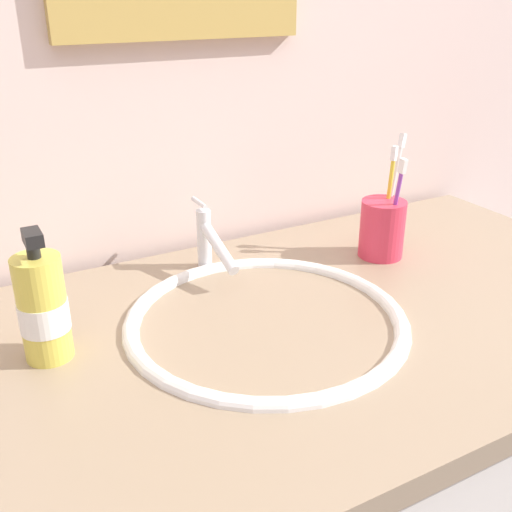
{
  "coord_description": "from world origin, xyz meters",
  "views": [
    {
      "loc": [
        -0.38,
        -0.62,
        1.32
      ],
      "look_at": [
        -0.02,
        0.05,
        0.98
      ],
      "focal_mm": 42.21,
      "sensor_mm": 36.0,
      "label": 1
    }
  ],
  "objects_px": {
    "faucet": "(209,241)",
    "toothbrush_purple": "(396,202)",
    "toothbrush_cup": "(382,229)",
    "toothbrush_white": "(393,185)",
    "toothbrush_yellow": "(389,193)",
    "soap_dispenser": "(43,308)"
  },
  "relations": [
    {
      "from": "toothbrush_purple",
      "to": "soap_dispenser",
      "type": "xyz_separation_m",
      "value": [
        -0.58,
        -0.02,
        -0.04
      ]
    },
    {
      "from": "toothbrush_yellow",
      "to": "toothbrush_purple",
      "type": "distance_m",
      "value": 0.03
    },
    {
      "from": "toothbrush_white",
      "to": "soap_dispenser",
      "type": "distance_m",
      "value": 0.61
    },
    {
      "from": "toothbrush_cup",
      "to": "toothbrush_purple",
      "type": "distance_m",
      "value": 0.06
    },
    {
      "from": "soap_dispenser",
      "to": "toothbrush_purple",
      "type": "bearing_deg",
      "value": 2.46
    },
    {
      "from": "toothbrush_white",
      "to": "toothbrush_purple",
      "type": "bearing_deg",
      "value": -123.54
    },
    {
      "from": "toothbrush_yellow",
      "to": "faucet",
      "type": "bearing_deg",
      "value": 166.23
    },
    {
      "from": "faucet",
      "to": "toothbrush_white",
      "type": "distance_m",
      "value": 0.33
    },
    {
      "from": "faucet",
      "to": "toothbrush_purple",
      "type": "relative_size",
      "value": 0.87
    },
    {
      "from": "toothbrush_cup",
      "to": "toothbrush_white",
      "type": "distance_m",
      "value": 0.08
    },
    {
      "from": "faucet",
      "to": "toothbrush_white",
      "type": "bearing_deg",
      "value": -11.73
    },
    {
      "from": "faucet",
      "to": "toothbrush_yellow",
      "type": "bearing_deg",
      "value": -13.77
    },
    {
      "from": "toothbrush_purple",
      "to": "soap_dispenser",
      "type": "height_order",
      "value": "toothbrush_purple"
    },
    {
      "from": "faucet",
      "to": "toothbrush_cup",
      "type": "xyz_separation_m",
      "value": [
        0.29,
        -0.08,
        -0.0
      ]
    },
    {
      "from": "faucet",
      "to": "toothbrush_cup",
      "type": "distance_m",
      "value": 0.3
    },
    {
      "from": "soap_dispenser",
      "to": "toothbrush_yellow",
      "type": "bearing_deg",
      "value": 5.43
    },
    {
      "from": "faucet",
      "to": "soap_dispenser",
      "type": "bearing_deg",
      "value": -155.31
    },
    {
      "from": "toothbrush_yellow",
      "to": "toothbrush_purple",
      "type": "height_order",
      "value": "toothbrush_yellow"
    },
    {
      "from": "toothbrush_yellow",
      "to": "soap_dispenser",
      "type": "relative_size",
      "value": 1.04
    },
    {
      "from": "faucet",
      "to": "soap_dispenser",
      "type": "height_order",
      "value": "soap_dispenser"
    },
    {
      "from": "faucet",
      "to": "soap_dispenser",
      "type": "distance_m",
      "value": 0.31
    },
    {
      "from": "faucet",
      "to": "toothbrush_yellow",
      "type": "distance_m",
      "value": 0.32
    }
  ]
}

